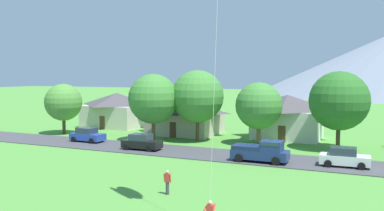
# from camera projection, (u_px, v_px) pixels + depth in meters

# --- Properties ---
(road_strip) EXTENTS (160.00, 6.28, 0.08)m
(road_strip) POSITION_uv_depth(u_px,v_px,m) (239.00, 157.00, 40.51)
(road_strip) COLOR #424247
(road_strip) RESTS_ON ground
(house_leftmost) EXTENTS (9.48, 8.11, 4.61)m
(house_leftmost) POSITION_uv_depth(u_px,v_px,m) (185.00, 116.00, 56.12)
(house_leftmost) COLOR beige
(house_leftmost) RESTS_ON ground
(house_left_center) EXTENTS (8.81, 7.12, 5.56)m
(house_left_center) POSITION_uv_depth(u_px,v_px,m) (287.00, 116.00, 51.96)
(house_left_center) COLOR silver
(house_left_center) RESTS_ON ground
(house_rightmost) EXTENTS (9.34, 8.39, 5.24)m
(house_rightmost) POSITION_uv_depth(u_px,v_px,m) (117.00, 109.00, 63.82)
(house_rightmost) COLOR beige
(house_rightmost) RESTS_ON ground
(tree_left_of_center) EXTENTS (6.36, 6.36, 8.49)m
(tree_left_of_center) POSITION_uv_depth(u_px,v_px,m) (339.00, 101.00, 43.87)
(tree_left_of_center) COLOR #4C3823
(tree_left_of_center) RESTS_ON ground
(tree_center) EXTENTS (5.03, 5.03, 6.84)m
(tree_center) POSITION_uv_depth(u_px,v_px,m) (63.00, 102.00, 55.83)
(tree_center) COLOR #4C3823
(tree_center) RESTS_ON ground
(tree_right_of_center) EXTENTS (5.39, 5.39, 7.23)m
(tree_right_of_center) POSITION_uv_depth(u_px,v_px,m) (259.00, 106.00, 47.30)
(tree_right_of_center) COLOR brown
(tree_right_of_center) RESTS_ON ground
(tree_near_right) EXTENTS (6.03, 6.03, 8.19)m
(tree_near_right) POSITION_uv_depth(u_px,v_px,m) (153.00, 99.00, 49.48)
(tree_near_right) COLOR brown
(tree_near_right) RESTS_ON ground
(tree_far_right) EXTENTS (6.36, 6.36, 8.65)m
(tree_far_right) POSITION_uv_depth(u_px,v_px,m) (198.00, 96.00, 49.65)
(tree_far_right) COLOR #4C3823
(tree_far_right) RESTS_ON ground
(parked_car_white_mid_west) EXTENTS (4.26, 2.20, 1.68)m
(parked_car_white_mid_west) POSITION_uv_depth(u_px,v_px,m) (344.00, 157.00, 36.00)
(parked_car_white_mid_west) COLOR white
(parked_car_white_mid_west) RESTS_ON road_strip
(parked_car_blue_mid_east) EXTENTS (4.26, 2.19, 1.68)m
(parked_car_blue_mid_east) POSITION_uv_depth(u_px,v_px,m) (87.00, 135.00, 49.17)
(parked_car_blue_mid_east) COLOR #2847A8
(parked_car_blue_mid_east) RESTS_ON road_strip
(parked_car_black_east_end) EXTENTS (4.26, 2.20, 1.68)m
(parked_car_black_east_end) POSITION_uv_depth(u_px,v_px,m) (142.00, 142.00, 44.05)
(parked_car_black_east_end) COLOR black
(parked_car_black_east_end) RESTS_ON road_strip
(pickup_truck_navy_west_side) EXTENTS (5.21, 2.34, 1.99)m
(pickup_truck_navy_west_side) POSITION_uv_depth(u_px,v_px,m) (262.00, 151.00, 37.92)
(pickup_truck_navy_west_side) COLOR navy
(pickup_truck_navy_west_side) RESTS_ON road_strip
(watcher_person) EXTENTS (0.56, 0.24, 1.68)m
(watcher_person) POSITION_uv_depth(u_px,v_px,m) (167.00, 182.00, 27.85)
(watcher_person) COLOR #3D3D42
(watcher_person) RESTS_ON ground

